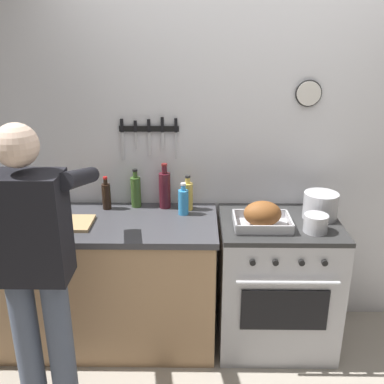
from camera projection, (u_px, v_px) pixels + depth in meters
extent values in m
cube|color=silver|center=(243.00, 146.00, 3.03)|extent=(6.00, 0.10, 2.60)
cube|color=black|center=(149.00, 129.00, 2.93)|extent=(0.40, 0.02, 0.04)
cube|color=silver|center=(123.00, 146.00, 2.96)|extent=(0.02, 0.00, 0.19)
cube|color=black|center=(122.00, 125.00, 2.91)|extent=(0.02, 0.02, 0.09)
cube|color=silver|center=(136.00, 141.00, 2.95)|extent=(0.01, 0.00, 0.12)
cube|color=black|center=(135.00, 126.00, 2.91)|extent=(0.02, 0.02, 0.08)
cube|color=silver|center=(149.00, 144.00, 2.95)|extent=(0.02, 0.00, 0.16)
cube|color=black|center=(149.00, 126.00, 2.91)|extent=(0.02, 0.02, 0.08)
cube|color=silver|center=(163.00, 141.00, 2.95)|extent=(0.02, 0.00, 0.12)
cube|color=black|center=(162.00, 125.00, 2.91)|extent=(0.02, 0.02, 0.10)
cube|color=silver|center=(176.00, 146.00, 2.96)|extent=(0.02, 0.00, 0.18)
cube|color=black|center=(176.00, 125.00, 2.91)|extent=(0.02, 0.02, 0.09)
cylinder|color=white|center=(309.00, 93.00, 2.83)|extent=(0.16, 0.02, 0.16)
torus|color=black|center=(309.00, 93.00, 2.83)|extent=(0.17, 0.02, 0.17)
cube|color=tan|center=(67.00, 283.00, 3.00)|extent=(2.00, 0.62, 0.86)
cube|color=#3D3D42|center=(60.00, 223.00, 2.85)|extent=(2.03, 0.65, 0.04)
cube|color=#BCBCC1|center=(276.00, 284.00, 2.98)|extent=(0.76, 0.62, 0.87)
cube|color=black|center=(284.00, 310.00, 2.68)|extent=(0.53, 0.01, 0.28)
cube|color=#2D2D2D|center=(280.00, 223.00, 2.83)|extent=(0.76, 0.62, 0.03)
cylinder|color=black|center=(253.00, 262.00, 2.57)|extent=(0.04, 0.02, 0.04)
cylinder|color=black|center=(276.00, 263.00, 2.57)|extent=(0.04, 0.02, 0.04)
cylinder|color=black|center=(302.00, 263.00, 2.56)|extent=(0.04, 0.02, 0.04)
cylinder|color=black|center=(325.00, 263.00, 2.56)|extent=(0.04, 0.02, 0.04)
cylinder|color=silver|center=(288.00, 283.00, 2.58)|extent=(0.61, 0.02, 0.02)
cylinder|color=#4C566B|center=(28.00, 346.00, 2.41)|extent=(0.14, 0.14, 0.86)
cylinder|color=#4C566B|center=(61.00, 346.00, 2.41)|extent=(0.14, 0.14, 0.86)
cube|color=black|center=(28.00, 228.00, 2.16)|extent=(0.38, 0.22, 0.56)
sphere|color=beige|center=(16.00, 145.00, 2.02)|extent=(0.21, 0.21, 0.21)
cylinder|color=black|center=(0.00, 177.00, 2.33)|extent=(0.09, 0.55, 0.22)
cylinder|color=black|center=(80.00, 178.00, 2.33)|extent=(0.09, 0.55, 0.22)
cube|color=#B7B7BC|center=(262.00, 226.00, 2.74)|extent=(0.34, 0.25, 0.01)
cube|color=#B7B7BC|center=(265.00, 230.00, 2.61)|extent=(0.34, 0.01, 0.05)
cube|color=#B7B7BC|center=(259.00, 213.00, 2.84)|extent=(0.34, 0.01, 0.05)
cube|color=#B7B7BC|center=(235.00, 221.00, 2.73)|extent=(0.01, 0.25, 0.05)
cube|color=#B7B7BC|center=(290.00, 221.00, 2.73)|extent=(0.01, 0.25, 0.05)
ellipsoid|color=brown|center=(262.00, 214.00, 2.71)|extent=(0.23, 0.17, 0.16)
cylinder|color=#B7B7BC|center=(320.00, 206.00, 2.85)|extent=(0.22, 0.22, 0.17)
cylinder|color=#B7B7BC|center=(316.00, 223.00, 2.66)|extent=(0.15, 0.15, 0.11)
cube|color=tan|center=(63.00, 223.00, 2.77)|extent=(0.36, 0.24, 0.02)
cylinder|color=#385623|center=(136.00, 192.00, 3.03)|extent=(0.07, 0.07, 0.21)
cylinder|color=#385623|center=(135.00, 174.00, 2.98)|extent=(0.03, 0.03, 0.05)
cylinder|color=black|center=(135.00, 170.00, 2.97)|extent=(0.03, 0.03, 0.01)
cylinder|color=#338CCC|center=(183.00, 202.00, 2.91)|extent=(0.07, 0.07, 0.17)
cylinder|color=#338CCC|center=(183.00, 188.00, 2.87)|extent=(0.03, 0.03, 0.04)
cylinder|color=white|center=(183.00, 184.00, 2.86)|extent=(0.03, 0.03, 0.01)
cylinder|color=#47141E|center=(165.00, 191.00, 3.00)|extent=(0.08, 0.08, 0.25)
cylinder|color=#47141E|center=(164.00, 170.00, 2.95)|extent=(0.04, 0.04, 0.05)
cylinder|color=maroon|center=(164.00, 165.00, 2.94)|extent=(0.04, 0.04, 0.01)
cylinder|color=gold|center=(188.00, 196.00, 2.98)|extent=(0.07, 0.07, 0.19)
cylinder|color=gold|center=(188.00, 180.00, 2.94)|extent=(0.03, 0.03, 0.04)
cylinder|color=black|center=(188.00, 177.00, 2.93)|extent=(0.04, 0.04, 0.01)
cylinder|color=black|center=(106.00, 197.00, 2.99)|extent=(0.06, 0.06, 0.18)
cylinder|color=black|center=(105.00, 182.00, 2.96)|extent=(0.03, 0.03, 0.04)
cylinder|color=#B21919|center=(105.00, 178.00, 2.95)|extent=(0.03, 0.03, 0.01)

